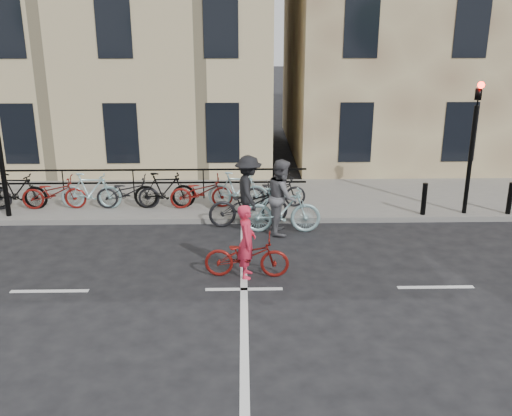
{
  "coord_description": "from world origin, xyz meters",
  "views": [
    {
      "loc": [
        0.0,
        -10.67,
        5.3
      ],
      "look_at": [
        0.3,
        2.04,
        1.1
      ],
      "focal_mm": 40.0,
      "sensor_mm": 36.0,
      "label": 1
    }
  ],
  "objects_px": {
    "cyclist_dark": "(248,198)",
    "cyclist_pink": "(247,252)",
    "cyclist_grey": "(282,203)",
    "traffic_light": "(474,132)"
  },
  "relations": [
    {
      "from": "cyclist_pink",
      "to": "cyclist_dark",
      "type": "bearing_deg",
      "value": 2.05
    },
    {
      "from": "traffic_light",
      "to": "cyclist_grey",
      "type": "xyz_separation_m",
      "value": [
        -5.2,
        -1.0,
        -1.66
      ]
    },
    {
      "from": "cyclist_grey",
      "to": "cyclist_dark",
      "type": "relative_size",
      "value": 0.9
    },
    {
      "from": "cyclist_grey",
      "to": "cyclist_dark",
      "type": "height_order",
      "value": "cyclist_grey"
    },
    {
      "from": "cyclist_pink",
      "to": "cyclist_grey",
      "type": "bearing_deg",
      "value": -15.85
    },
    {
      "from": "cyclist_pink",
      "to": "cyclist_grey",
      "type": "height_order",
      "value": "cyclist_grey"
    },
    {
      "from": "traffic_light",
      "to": "cyclist_pink",
      "type": "bearing_deg",
      "value": -148.97
    },
    {
      "from": "cyclist_dark",
      "to": "cyclist_pink",
      "type": "bearing_deg",
      "value": 168.8
    },
    {
      "from": "cyclist_pink",
      "to": "cyclist_grey",
      "type": "xyz_separation_m",
      "value": [
        0.94,
        2.69,
        0.23
      ]
    },
    {
      "from": "cyclist_grey",
      "to": "cyclist_pink",
      "type": "bearing_deg",
      "value": 162.24
    }
  ]
}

